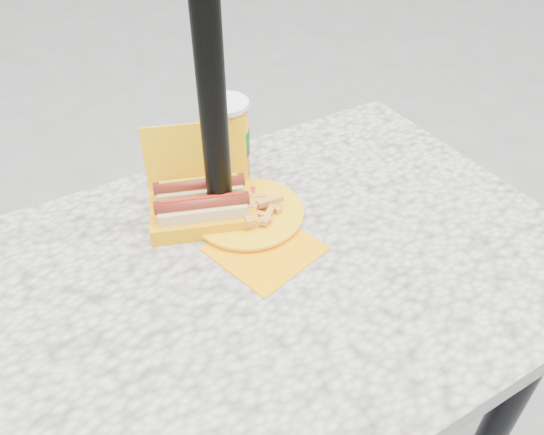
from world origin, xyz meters
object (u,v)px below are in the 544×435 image
hotdog_box (202,202)px  umbrella_pole (209,53)px  soda_cup (227,141)px  fries_plate (249,215)px

hotdog_box → umbrella_pole: bearing=-21.4°
soda_cup → umbrella_pole: bearing=-122.9°
hotdog_box → soda_cup: (0.11, 0.10, 0.06)m
fries_plate → umbrella_pole: bearing=149.3°
umbrella_pole → hotdog_box: size_ratio=8.78×
umbrella_pole → soda_cup: size_ratio=11.79×
fries_plate → hotdog_box: bearing=144.9°
umbrella_pole → fries_plate: umbrella_pole is taller
umbrella_pole → fries_plate: size_ratio=6.80×
umbrella_pole → fries_plate: 0.34m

